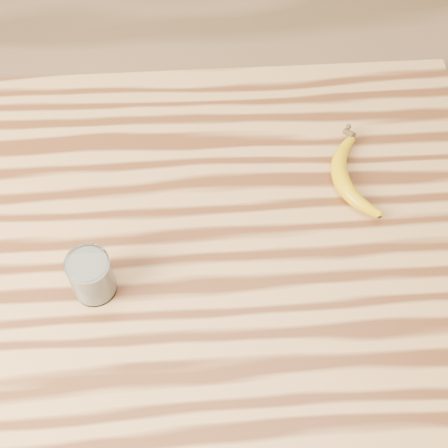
{
  "coord_description": "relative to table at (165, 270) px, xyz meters",
  "views": [
    {
      "loc": [
        0.08,
        -0.57,
        1.82
      ],
      "look_at": [
        0.11,
        -0.0,
        0.93
      ],
      "focal_mm": 50.0,
      "sensor_mm": 36.0,
      "label": 1
    }
  ],
  "objects": [
    {
      "name": "room",
      "position": [
        0.0,
        0.0,
        0.58
      ],
      "size": [
        4.04,
        4.04,
        2.7
      ],
      "color": "#9A6F47",
      "rests_on": "ground"
    },
    {
      "name": "smoothie_glass",
      "position": [
        -0.1,
        -0.1,
        0.17
      ],
      "size": [
        0.07,
        0.07,
        0.09
      ],
      "color": "white",
      "rests_on": "table"
    },
    {
      "name": "table",
      "position": [
        0.0,
        0.0,
        0.0
      ],
      "size": [
        1.2,
        0.8,
        0.9
      ],
      "color": "#B98145",
      "rests_on": "ground"
    },
    {
      "name": "banana",
      "position": [
        0.33,
        0.09,
        0.15
      ],
      "size": [
        0.12,
        0.26,
        0.03
      ],
      "primitive_type": null,
      "rotation": [
        0.0,
        0.0,
        0.12
      ],
      "color": "#CA9605",
      "rests_on": "table"
    }
  ]
}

